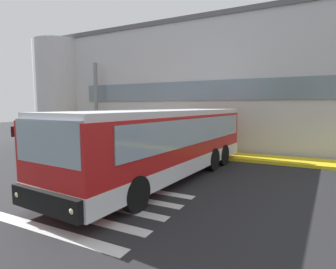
% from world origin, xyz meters
% --- Properties ---
extents(ground_plane, '(80.00, 90.00, 0.02)m').
position_xyz_m(ground_plane, '(0.00, 0.00, -0.01)').
color(ground_plane, '#232326').
rests_on(ground_plane, ground).
extents(bay_paint_stripes, '(4.40, 3.96, 0.01)m').
position_xyz_m(bay_paint_stripes, '(2.00, -4.20, 0.00)').
color(bay_paint_stripes, silver).
rests_on(bay_paint_stripes, ground).
extents(terminal_building, '(25.36, 13.80, 8.43)m').
position_xyz_m(terminal_building, '(-0.70, 11.65, 4.21)').
color(terminal_building, '#B7B7BC').
rests_on(terminal_building, ground).
extents(boarding_curb, '(27.56, 2.00, 0.15)m').
position_xyz_m(boarding_curb, '(0.00, 4.80, 0.07)').
color(boarding_curb, yellow).
rests_on(boarding_curb, ground).
extents(entry_support_column, '(0.28, 0.28, 5.83)m').
position_xyz_m(entry_support_column, '(-6.61, 5.40, 3.06)').
color(entry_support_column, slate).
rests_on(entry_support_column, boarding_curb).
extents(bus_main_foreground, '(3.80, 10.87, 2.70)m').
position_xyz_m(bus_main_foreground, '(2.28, -0.63, 1.33)').
color(bus_main_foreground, red).
rests_on(bus_main_foreground, ground).
extents(passenger_near_column, '(0.59, 0.24, 1.68)m').
position_xyz_m(passenger_near_column, '(-5.81, 4.38, 1.08)').
color(passenger_near_column, '#1E2338').
rests_on(passenger_near_column, boarding_curb).
extents(passenger_by_doorway, '(0.54, 0.48, 1.68)m').
position_xyz_m(passenger_by_doorway, '(-4.54, 4.41, 1.11)').
color(passenger_by_doorway, '#4C4233').
rests_on(passenger_by_doorway, boarding_curb).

